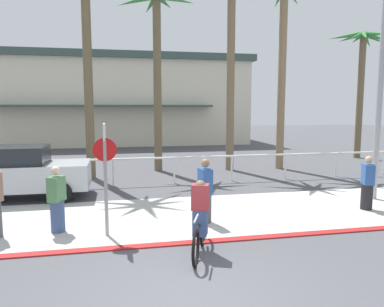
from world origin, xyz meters
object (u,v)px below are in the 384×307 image
at_px(stop_sign_bike_lane, 105,163).
at_px(palm_tree_5, 231,19).
at_px(palm_tree_7, 362,60).
at_px(car_silver_1, 16,172).
at_px(palm_tree_4, 155,40).
at_px(cyclist_black_0, 200,219).
at_px(pedestrian_0, 57,203).
at_px(palm_tree_6, 282,29).
at_px(pedestrian_3, 205,194).
at_px(pedestrian_1, 367,185).

relative_size(stop_sign_bike_lane, palm_tree_5, 0.28).
relative_size(palm_tree_7, car_silver_1, 1.63).
bearing_deg(palm_tree_5, palm_tree_4, 172.37).
xyz_separation_m(palm_tree_4, cyclist_black_0, (-0.21, -9.83, -5.18)).
bearing_deg(pedestrian_0, palm_tree_6, 39.98).
xyz_separation_m(palm_tree_7, pedestrian_0, (-15.03, -10.03, -4.80)).
bearing_deg(pedestrian_0, cyclist_black_0, -31.46).
bearing_deg(palm_tree_5, pedestrian_3, -111.54).
bearing_deg(car_silver_1, pedestrian_1, -18.58).
bearing_deg(stop_sign_bike_lane, pedestrian_1, 5.71).
height_order(stop_sign_bike_lane, pedestrian_0, stop_sign_bike_lane).
height_order(stop_sign_bike_lane, palm_tree_6, palm_tree_6).
xyz_separation_m(palm_tree_5, pedestrian_3, (-2.98, -7.56, -6.06)).
xyz_separation_m(stop_sign_bike_lane, pedestrian_1, (7.20, 0.72, -0.97)).
xyz_separation_m(pedestrian_0, pedestrian_1, (8.33, 0.24, -0.01)).
xyz_separation_m(palm_tree_4, car_silver_1, (-4.96, -4.37, -5.01)).
bearing_deg(palm_tree_4, car_silver_1, -138.65).
relative_size(palm_tree_6, cyclist_black_0, 4.92).
xyz_separation_m(palm_tree_5, palm_tree_7, (8.51, 2.47, -1.29)).
bearing_deg(palm_tree_6, pedestrian_3, -125.85).
xyz_separation_m(stop_sign_bike_lane, cyclist_black_0, (1.86, -1.35, -0.98)).
height_order(palm_tree_7, pedestrian_0, palm_tree_7).
xyz_separation_m(palm_tree_6, pedestrian_0, (-8.97, -7.52, -5.76)).
xyz_separation_m(stop_sign_bike_lane, palm_tree_5, (5.39, 8.04, 5.13)).
xyz_separation_m(pedestrian_0, pedestrian_3, (3.53, -0.00, 0.04)).
xyz_separation_m(palm_tree_7, cyclist_black_0, (-12.04, -11.86, -4.83)).
distance_m(palm_tree_7, pedestrian_3, 15.99).
height_order(car_silver_1, cyclist_black_0, car_silver_1).
bearing_deg(pedestrian_3, palm_tree_4, 92.42).
relative_size(palm_tree_5, car_silver_1, 2.07).
xyz_separation_m(palm_tree_4, palm_tree_5, (3.32, -0.45, 0.94)).
height_order(stop_sign_bike_lane, pedestrian_3, stop_sign_bike_lane).
height_order(palm_tree_5, pedestrian_1, palm_tree_5).
height_order(pedestrian_0, pedestrian_1, pedestrian_0).
distance_m(stop_sign_bike_lane, pedestrian_3, 2.62).
xyz_separation_m(palm_tree_4, pedestrian_0, (-3.20, -8.00, -5.16)).
bearing_deg(pedestrian_1, palm_tree_7, 55.61).
relative_size(stop_sign_bike_lane, palm_tree_7, 0.36).
bearing_deg(palm_tree_7, pedestrian_1, -124.39).
distance_m(car_silver_1, pedestrian_3, 6.43).
relative_size(palm_tree_5, palm_tree_6, 1.07).
bearing_deg(palm_tree_6, pedestrian_0, -140.02).
xyz_separation_m(palm_tree_7, pedestrian_3, (-11.49, -10.04, -4.77)).
distance_m(palm_tree_6, pedestrian_1, 9.31).
height_order(palm_tree_5, car_silver_1, palm_tree_5).
height_order(palm_tree_5, palm_tree_6, palm_tree_5).
xyz_separation_m(palm_tree_6, palm_tree_7, (6.06, 2.51, -0.96)).
distance_m(stop_sign_bike_lane, cyclist_black_0, 2.50).
xyz_separation_m(stop_sign_bike_lane, car_silver_1, (-2.90, 4.11, -0.81)).
distance_m(palm_tree_5, palm_tree_7, 8.96).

